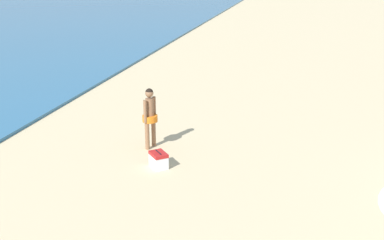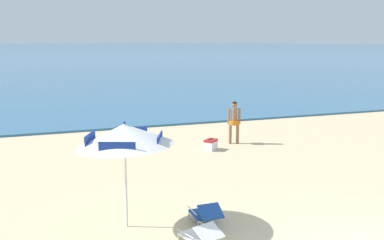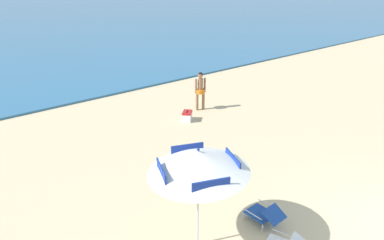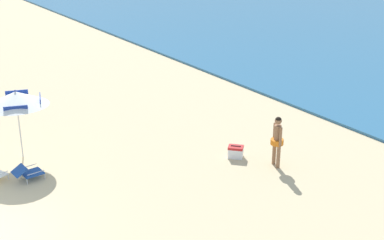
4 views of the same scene
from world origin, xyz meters
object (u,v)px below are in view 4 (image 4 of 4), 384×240
at_px(person_standing_near_shore, 277,138).
at_px(cooler_box, 236,152).
at_px(lounge_chair_beside_umbrella, 28,172).
at_px(beach_umbrella_striped_main, 16,99).

relative_size(person_standing_near_shore, cooler_box, 2.81).
height_order(person_standing_near_shore, cooler_box, person_standing_near_shore).
relative_size(lounge_chair_beside_umbrella, person_standing_near_shore, 0.53).
distance_m(beach_umbrella_striped_main, lounge_chair_beside_umbrella, 2.49).
distance_m(lounge_chair_beside_umbrella, cooler_box, 6.65).
xyz_separation_m(beach_umbrella_striped_main, person_standing_near_shore, (5.52, 6.26, -1.08)).
relative_size(beach_umbrella_striped_main, person_standing_near_shore, 1.62).
distance_m(person_standing_near_shore, cooler_box, 1.60).
height_order(beach_umbrella_striped_main, cooler_box, beach_umbrella_striped_main).
bearing_deg(lounge_chair_beside_umbrella, cooler_box, 66.89).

